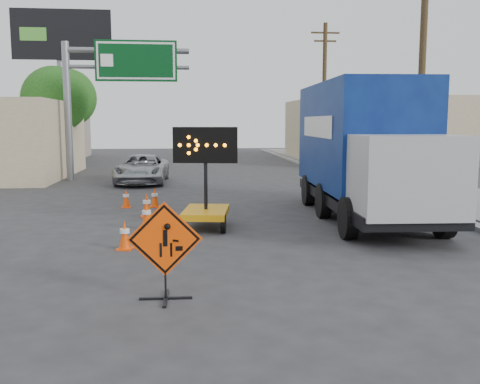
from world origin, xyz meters
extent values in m
plane|color=#2D2D30|center=(0.00, 0.00, 0.00)|extent=(100.00, 100.00, 0.00)
cube|color=gray|center=(7.20, 15.00, 0.06)|extent=(0.40, 60.00, 0.12)
cube|color=gray|center=(9.50, 15.00, 0.07)|extent=(4.00, 60.00, 0.15)
cube|color=gray|center=(-15.00, 34.00, 2.20)|extent=(12.00, 10.00, 4.40)
cube|color=beige|center=(13.00, 30.00, 2.30)|extent=(10.00, 14.00, 4.60)
cylinder|color=slate|center=(-6.50, 18.00, 3.40)|extent=(0.36, 0.36, 6.80)
cylinder|color=slate|center=(-3.50, 18.00, 6.40)|extent=(6.00, 0.28, 0.28)
cylinder|color=slate|center=(-3.50, 18.00, 5.60)|extent=(6.00, 0.20, 0.20)
cube|color=#043914|center=(-3.10, 17.88, 5.90)|extent=(4.00, 0.10, 2.00)
cube|color=silver|center=(-3.10, 17.81, 5.90)|extent=(3.80, 0.01, 1.80)
cylinder|color=slate|center=(-8.50, 26.00, 4.50)|extent=(0.44, 0.44, 9.00)
cube|color=silver|center=(-8.30, 25.85, 8.30)|extent=(6.00, 0.25, 3.00)
cube|color=black|center=(-8.30, 25.70, 8.30)|extent=(6.10, 0.04, 3.10)
cylinder|color=#4E3A21|center=(8.00, 10.00, 4.50)|extent=(0.26, 0.26, 9.00)
cylinder|color=#4E3A21|center=(8.00, 24.00, 4.50)|extent=(0.26, 0.26, 9.00)
cube|color=#4E3A21|center=(8.00, 24.00, 8.40)|extent=(1.80, 0.10, 0.10)
cube|color=#4E3A21|center=(8.00, 24.00, 7.90)|extent=(1.40, 0.10, 0.10)
cylinder|color=#4E3A21|center=(-8.00, 22.00, 1.62)|extent=(0.28, 0.28, 3.25)
sphere|color=#194D16|center=(-8.00, 22.00, 4.18)|extent=(3.71, 3.71, 3.71)
cylinder|color=#4E3A21|center=(-9.00, 30.00, 1.79)|extent=(0.28, 0.28, 3.58)
sphere|color=#194D16|center=(-9.00, 30.00, 4.61)|extent=(4.10, 4.10, 4.10)
cube|color=black|center=(-1.13, -0.74, 0.02)|extent=(0.88, 0.08, 0.04)
cube|color=black|center=(-1.13, -0.74, 0.02)|extent=(0.08, 0.88, 0.04)
cylinder|color=black|center=(-1.13, -0.74, 0.34)|extent=(0.04, 0.04, 0.68)
cube|color=#FE4705|center=(-1.13, -0.74, 1.02)|extent=(1.24, 0.05, 1.24)
cube|color=black|center=(-1.13, -0.74, 1.02)|extent=(1.16, 0.03, 1.16)
cube|color=orange|center=(-0.22, 5.22, 0.44)|extent=(1.46, 2.11, 0.18)
cylinder|color=black|center=(-0.22, 5.22, 1.57)|extent=(0.10, 0.10, 2.15)
cube|color=black|center=(-0.22, 5.22, 2.30)|extent=(1.76, 0.36, 0.98)
imported|color=#A6A8AD|center=(-2.82, 16.50, 0.68)|extent=(2.47, 5.01, 1.37)
cube|color=black|center=(4.63, 6.13, 0.64)|extent=(2.98, 8.65, 0.32)
cube|color=#071654|center=(4.63, 6.98, 2.51)|extent=(2.99, 6.74, 3.20)
cube|color=#9EA0A5|center=(4.63, 2.72, 1.65)|extent=(2.55, 2.04, 1.92)
cube|color=#FE4705|center=(-2.19, 2.89, 0.01)|extent=(0.42, 0.42, 0.03)
cone|color=#FE4705|center=(-2.19, 2.89, 0.36)|extent=(0.27, 0.27, 0.66)
cylinder|color=silver|center=(-2.19, 2.89, 0.43)|extent=(0.22, 0.22, 0.10)
cube|color=#FE4705|center=(-1.84, 5.14, 0.02)|extent=(0.47, 0.47, 0.03)
cone|color=#FE4705|center=(-1.84, 5.14, 0.40)|extent=(0.30, 0.30, 0.73)
cylinder|color=silver|center=(-1.84, 5.14, 0.48)|extent=(0.25, 0.25, 0.11)
cube|color=#FE4705|center=(-1.97, 7.12, 0.02)|extent=(0.42, 0.42, 0.03)
cone|color=#FE4705|center=(-1.97, 7.12, 0.39)|extent=(0.30, 0.30, 0.72)
cylinder|color=silver|center=(-1.97, 7.12, 0.47)|extent=(0.24, 0.24, 0.11)
cube|color=#FE4705|center=(-2.81, 9.06, 0.01)|extent=(0.35, 0.35, 0.03)
cone|color=#FE4705|center=(-2.81, 9.06, 0.34)|extent=(0.26, 0.26, 0.62)
cylinder|color=silver|center=(-2.81, 9.06, 0.41)|extent=(0.21, 0.21, 0.09)
cube|color=#FE4705|center=(-1.83, 9.05, 0.01)|extent=(0.35, 0.35, 0.03)
cone|color=#FE4705|center=(-1.83, 9.05, 0.35)|extent=(0.27, 0.27, 0.64)
cylinder|color=silver|center=(-1.83, 9.05, 0.43)|extent=(0.22, 0.22, 0.09)
camera|label=1|loc=(-0.79, -9.38, 2.93)|focal=40.00mm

